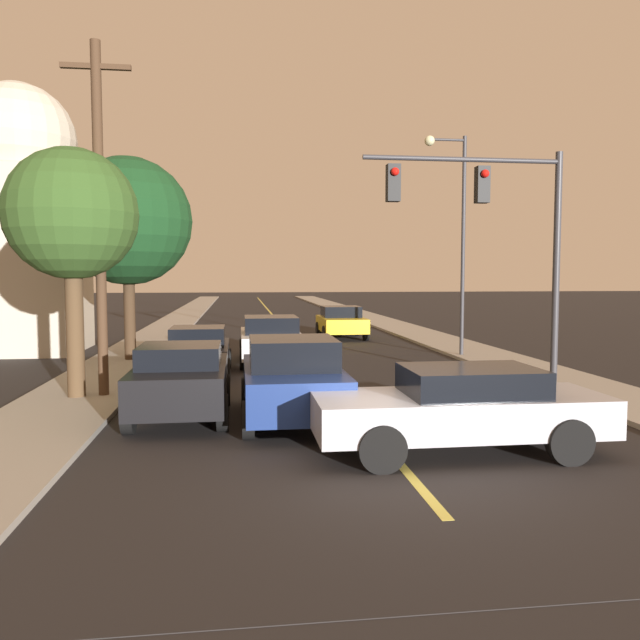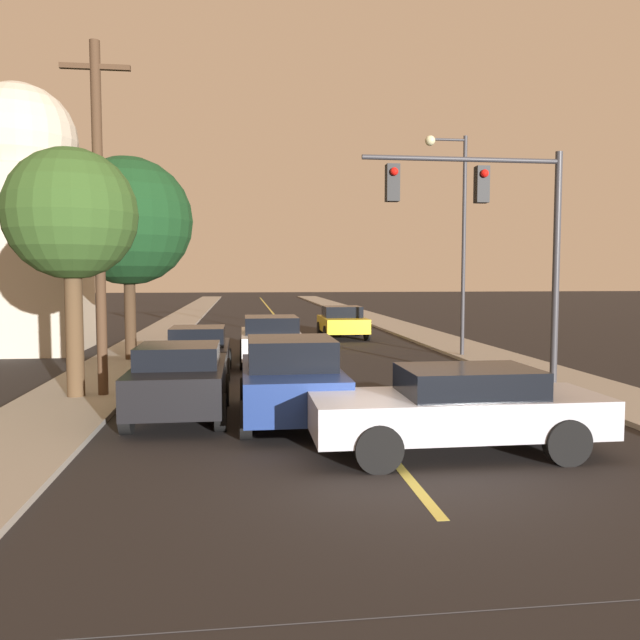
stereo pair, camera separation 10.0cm
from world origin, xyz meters
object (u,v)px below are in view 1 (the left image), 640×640
(car_near_lane_front, at_px, (292,379))
(car_near_lane_second, at_px, (271,339))
(car_outer_lane_front, at_px, (181,380))
(domed_building_left, at_px, (20,217))
(car_far_oncoming, at_px, (341,322))
(tree_left_far, at_px, (128,222))
(traffic_signal_mast, at_px, (495,218))
(car_outer_lane_second, at_px, (198,351))
(streetlamp_right, at_px, (455,218))
(tree_left_near, at_px, (72,216))
(utility_pole_left, at_px, (99,214))
(car_crossing_right, at_px, (461,408))

(car_near_lane_front, bearing_deg, car_near_lane_second, 90.00)
(car_outer_lane_front, bearing_deg, domed_building_left, 119.76)
(car_near_lane_front, relative_size, domed_building_left, 0.40)
(car_far_oncoming, height_order, tree_left_far, tree_left_far)
(traffic_signal_mast, xyz_separation_m, domed_building_left, (-14.70, 10.46, 0.82))
(car_outer_lane_second, relative_size, streetlamp_right, 0.49)
(tree_left_near, bearing_deg, car_outer_lane_second, 52.61)
(utility_pole_left, bearing_deg, car_near_lane_second, 52.50)
(car_outer_lane_front, distance_m, tree_left_near, 4.94)
(car_crossing_right, height_order, utility_pole_left, utility_pole_left)
(streetlamp_right, bearing_deg, tree_left_near, -151.14)
(traffic_signal_mast, height_order, domed_building_left, domed_building_left)
(car_near_lane_second, distance_m, car_far_oncoming, 8.93)
(tree_left_near, height_order, domed_building_left, domed_building_left)
(car_far_oncoming, height_order, streetlamp_right, streetlamp_right)
(car_far_oncoming, height_order, domed_building_left, domed_building_left)
(car_crossing_right, distance_m, domed_building_left, 20.19)
(car_far_oncoming, xyz_separation_m, domed_building_left, (-13.14, -3.61, 4.45))
(car_outer_lane_second, xyz_separation_m, streetlamp_right, (8.90, 2.90, 4.28))
(car_near_lane_front, bearing_deg, utility_pole_left, 146.21)
(domed_building_left, bearing_deg, streetlamp_right, -13.61)
(car_outer_lane_front, relative_size, car_far_oncoming, 1.00)
(car_crossing_right, xyz_separation_m, utility_pole_left, (-6.93, 5.51, 3.66))
(car_near_lane_front, relative_size, car_crossing_right, 0.85)
(car_outer_lane_front, bearing_deg, tree_left_far, 105.84)
(car_near_lane_second, height_order, tree_left_far, tree_left_far)
(car_outer_lane_front, bearing_deg, car_near_lane_second, 74.07)
(car_near_lane_front, xyz_separation_m, car_crossing_right, (2.61, -2.63, -0.10))
(streetlamp_right, xyz_separation_m, domed_building_left, (-16.01, 3.88, 0.21))
(car_near_lane_front, xyz_separation_m, car_far_oncoming, (3.76, 16.61, -0.09))
(car_outer_lane_front, bearing_deg, tree_left_near, 140.22)
(car_near_lane_second, height_order, streetlamp_right, streetlamp_right)
(car_outer_lane_front, bearing_deg, streetlamp_right, 43.88)
(car_crossing_right, height_order, tree_left_near, tree_left_near)
(traffic_signal_mast, relative_size, streetlamp_right, 0.77)
(utility_pole_left, bearing_deg, streetlamp_right, 29.67)
(tree_left_near, bearing_deg, tree_left_far, 88.73)
(car_outer_lane_second, height_order, streetlamp_right, streetlamp_right)
(streetlamp_right, height_order, utility_pole_left, utility_pole_left)
(domed_building_left, bearing_deg, car_outer_lane_second, -43.63)
(car_outer_lane_front, height_order, car_crossing_right, car_outer_lane_front)
(car_outer_lane_front, bearing_deg, car_far_oncoming, 69.40)
(car_near_lane_front, height_order, streetlamp_right, streetlamp_right)
(streetlamp_right, bearing_deg, car_near_lane_front, -126.02)
(car_outer_lane_front, xyz_separation_m, domed_building_left, (-7.11, 12.44, 4.41))
(car_near_lane_front, bearing_deg, tree_left_near, 150.67)
(car_crossing_right, xyz_separation_m, streetlamp_right, (4.02, 11.74, 4.25))
(streetlamp_right, distance_m, tree_left_near, 13.20)
(car_outer_lane_second, height_order, utility_pole_left, utility_pole_left)
(car_far_oncoming, bearing_deg, streetlamp_right, 110.95)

